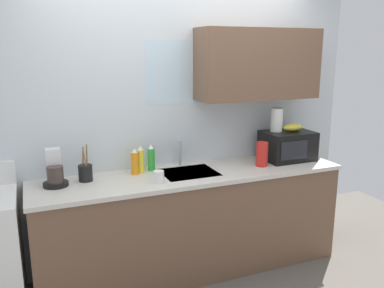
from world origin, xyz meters
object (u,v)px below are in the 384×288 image
at_px(microwave, 287,146).
at_px(dish_soap_bottle_yellow, 141,160).
at_px(dish_soap_bottle_orange, 135,162).
at_px(coffee_maker, 55,172).
at_px(paper_towel_roll, 277,120).
at_px(utensil_crock, 85,172).
at_px(dish_soap_bottle_green, 151,158).
at_px(mug_white, 159,177).
at_px(banana_bunch, 293,127).
at_px(cereal_canister, 262,154).

bearing_deg(microwave, dish_soap_bottle_yellow, 174.77).
xyz_separation_m(microwave, dish_soap_bottle_orange, (-1.45, 0.09, -0.03)).
height_order(coffee_maker, dish_soap_bottle_yellow, coffee_maker).
distance_m(paper_towel_roll, utensil_crock, 1.78).
xyz_separation_m(dish_soap_bottle_green, mug_white, (-0.04, -0.33, -0.06)).
bearing_deg(dish_soap_bottle_orange, banana_bunch, -3.51).
height_order(banana_bunch, mug_white, banana_bunch).
relative_size(dish_soap_bottle_green, dish_soap_bottle_yellow, 0.99).
relative_size(coffee_maker, dish_soap_bottle_orange, 1.25).
bearing_deg(banana_bunch, dish_soap_bottle_yellow, 175.02).
bearing_deg(dish_soap_bottle_orange, paper_towel_roll, -1.79).
height_order(banana_bunch, utensil_crock, banana_bunch).
height_order(banana_bunch, paper_towel_roll, paper_towel_roll).
bearing_deg(dish_soap_bottle_orange, coffee_maker, -176.96).
bearing_deg(microwave, dish_soap_bottle_green, 173.61).
relative_size(paper_towel_roll, dish_soap_bottle_yellow, 0.95).
distance_m(paper_towel_roll, dish_soap_bottle_orange, 1.38).
relative_size(banana_bunch, dish_soap_bottle_green, 0.87).
relative_size(dish_soap_bottle_orange, mug_white, 2.36).
relative_size(microwave, banana_bunch, 2.30).
bearing_deg(paper_towel_roll, mug_white, -168.99).
relative_size(coffee_maker, cereal_canister, 1.28).
xyz_separation_m(microwave, dish_soap_bottle_yellow, (-1.39, 0.13, -0.03)).
distance_m(microwave, utensil_crock, 1.86).
bearing_deg(mug_white, paper_towel_roll, 11.01).
height_order(paper_towel_roll, coffee_maker, paper_towel_roll).
bearing_deg(coffee_maker, paper_towel_roll, -0.24).
bearing_deg(banana_bunch, paper_towel_roll, 161.57).
bearing_deg(dish_soap_bottle_green, coffee_maker, -173.89).
distance_m(dish_soap_bottle_green, utensil_crock, 0.57).
bearing_deg(mug_white, cereal_canister, 5.18).
height_order(dish_soap_bottle_green, mug_white, dish_soap_bottle_green).
distance_m(coffee_maker, dish_soap_bottle_yellow, 0.70).
height_order(paper_towel_roll, utensil_crock, paper_towel_roll).
xyz_separation_m(banana_bunch, dish_soap_bottle_green, (-1.34, 0.14, -0.20)).
bearing_deg(banana_bunch, dish_soap_bottle_green, 173.91).
distance_m(banana_bunch, utensil_crock, 1.92).
bearing_deg(dish_soap_bottle_green, utensil_crock, -172.58).
distance_m(cereal_canister, utensil_crock, 1.53).
xyz_separation_m(banana_bunch, dish_soap_bottle_yellow, (-1.44, 0.13, -0.20)).
bearing_deg(utensil_crock, dish_soap_bottle_yellow, 6.83).
xyz_separation_m(dish_soap_bottle_yellow, cereal_canister, (1.05, -0.23, 0.00)).
relative_size(microwave, utensil_crock, 1.57).
height_order(microwave, coffee_maker, coffee_maker).
bearing_deg(paper_towel_roll, microwave, -27.38).
xyz_separation_m(microwave, paper_towel_roll, (-0.10, 0.05, 0.24)).
relative_size(banana_bunch, cereal_canister, 0.92).
height_order(paper_towel_roll, dish_soap_bottle_green, paper_towel_roll).
height_order(coffee_maker, utensil_crock, utensil_crock).
height_order(dish_soap_bottle_orange, utensil_crock, utensil_crock).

